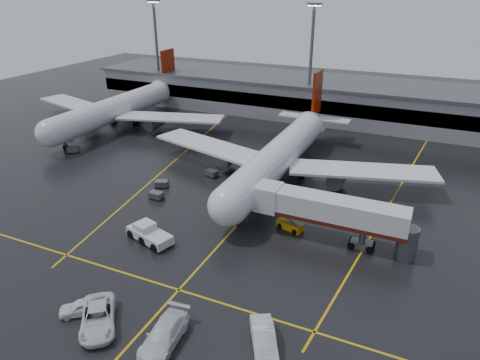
% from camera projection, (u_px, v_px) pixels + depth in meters
% --- Properties ---
extents(ground, '(220.00, 220.00, 0.00)m').
position_uv_depth(ground, '(258.00, 202.00, 64.02)').
color(ground, black).
rests_on(ground, ground).
extents(apron_line_centre, '(0.25, 90.00, 0.02)m').
position_uv_depth(apron_line_centre, '(258.00, 202.00, 64.01)').
color(apron_line_centre, gold).
rests_on(apron_line_centre, ground).
extents(apron_line_stop, '(60.00, 0.25, 0.02)m').
position_uv_depth(apron_line_stop, '(179.00, 290.00, 45.79)').
color(apron_line_stop, gold).
rests_on(apron_line_stop, ground).
extents(apron_line_left, '(9.99, 69.35, 0.02)m').
position_uv_depth(apron_line_left, '(178.00, 158.00, 79.80)').
color(apron_line_left, gold).
rests_on(apron_line_left, ground).
extents(apron_line_right, '(7.57, 69.64, 0.02)m').
position_uv_depth(apron_line_right, '(394.00, 197.00, 65.53)').
color(apron_line_right, gold).
rests_on(apron_line_right, ground).
extents(terminal, '(122.00, 19.00, 8.60)m').
position_uv_depth(terminal, '(336.00, 99.00, 101.91)').
color(terminal, gray).
rests_on(terminal, ground).
extents(light_mast_left, '(3.00, 1.20, 25.45)m').
position_uv_depth(light_mast_left, '(157.00, 47.00, 109.67)').
color(light_mast_left, '#595B60').
rests_on(light_mast_left, ground).
extents(light_mast_mid, '(3.00, 1.20, 25.45)m').
position_uv_depth(light_mast_mid, '(311.00, 57.00, 94.65)').
color(light_mast_mid, '#595B60').
rests_on(light_mast_mid, ground).
extents(main_airliner, '(48.80, 45.60, 14.10)m').
position_uv_depth(main_airliner, '(281.00, 153.00, 70.30)').
color(main_airliner, silver).
rests_on(main_airliner, ground).
extents(second_airliner, '(48.80, 45.60, 14.10)m').
position_uv_depth(second_airliner, '(119.00, 107.00, 96.00)').
color(second_airliner, silver).
rests_on(second_airliner, ground).
extents(jet_bridge, '(19.90, 3.40, 6.05)m').
position_uv_depth(jet_bridge, '(330.00, 213.00, 52.95)').
color(jet_bridge, silver).
rests_on(jet_bridge, ground).
extents(pushback_tractor, '(6.81, 4.32, 2.27)m').
position_uv_depth(pushback_tractor, '(149.00, 234.00, 54.21)').
color(pushback_tractor, silver).
rests_on(pushback_tractor, ground).
extents(belt_loader, '(3.70, 2.36, 2.18)m').
position_uv_depth(belt_loader, '(290.00, 225.00, 56.90)').
color(belt_loader, orange).
rests_on(belt_loader, ground).
extents(service_van_a, '(6.54, 7.15, 1.85)m').
position_uv_depth(service_van_a, '(98.00, 318.00, 40.72)').
color(service_van_a, white).
rests_on(service_van_a, ground).
extents(service_van_b, '(3.43, 6.91, 1.93)m').
position_uv_depth(service_van_b, '(164.00, 335.00, 38.72)').
color(service_van_b, silver).
rests_on(service_van_b, ground).
extents(service_van_c, '(4.44, 5.85, 1.85)m').
position_uv_depth(service_van_c, '(264.00, 339.00, 38.31)').
color(service_van_c, white).
rests_on(service_van_c, ground).
extents(service_van_d, '(4.55, 4.07, 1.49)m').
position_uv_depth(service_van_d, '(82.00, 307.00, 42.32)').
color(service_van_d, white).
rests_on(service_van_d, ground).
extents(baggage_cart_a, '(2.03, 1.34, 1.12)m').
position_uv_depth(baggage_cart_a, '(156.00, 195.00, 64.68)').
color(baggage_cart_a, '#595B60').
rests_on(baggage_cart_a, ground).
extents(baggage_cart_b, '(2.33, 1.93, 1.12)m').
position_uv_depth(baggage_cart_b, '(162.00, 184.00, 68.33)').
color(baggage_cart_b, '#595B60').
rests_on(baggage_cart_b, ground).
extents(baggage_cart_c, '(2.30, 1.85, 1.12)m').
position_uv_depth(baggage_cart_c, '(212.00, 173.00, 72.12)').
color(baggage_cart_c, '#595B60').
rests_on(baggage_cart_c, ground).
extents(baggage_cart_d, '(2.36, 2.02, 1.12)m').
position_uv_depth(baggage_cart_d, '(67.00, 134.00, 90.15)').
color(baggage_cart_d, '#595B60').
rests_on(baggage_cart_d, ground).
extents(baggage_cart_e, '(2.38, 2.15, 1.12)m').
position_uv_depth(baggage_cart_e, '(73.00, 149.00, 82.17)').
color(baggage_cart_e, '#595B60').
rests_on(baggage_cart_e, ground).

